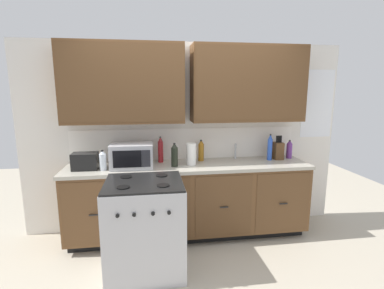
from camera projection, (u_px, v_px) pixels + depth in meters
The scene contains 15 objects.
ground_plane at pixel (193, 248), 3.34m from camera, with size 8.00×8.00×0.00m, color #B2A893.
wall_unit at pixel (187, 104), 3.52m from camera, with size 4.09×0.40×2.39m.
counter_run at pixel (189, 200), 3.54m from camera, with size 2.92×0.64×0.93m.
stove_range at pixel (145, 226), 2.86m from camera, with size 0.76×0.68×0.95m.
microwave at pixel (132, 155), 3.32m from camera, with size 0.48×0.37×0.28m.
toaster at pixel (85, 161), 3.23m from camera, with size 0.28×0.18×0.19m.
knife_block at pixel (278, 150), 3.71m from camera, with size 0.11×0.14×0.31m.
sink_faucet at pixel (235, 151), 3.74m from camera, with size 0.02×0.02×0.20m, color #B2B5BA.
paper_towel_roll at pixel (191, 154), 3.43m from camera, with size 0.12×0.12×0.26m, color white.
bottle_violet at pixel (289, 149), 3.77m from camera, with size 0.07×0.07×0.24m.
bottle_blue at pixel (270, 147), 3.66m from camera, with size 0.06×0.06×0.34m.
bottle_amber at pixel (201, 151), 3.62m from camera, with size 0.07×0.07×0.27m.
bottle_red at pixel (161, 150), 3.55m from camera, with size 0.07×0.07×0.32m.
bottle_dark at pixel (175, 155), 3.34m from camera, with size 0.08×0.08×0.28m.
bottle_clear at pixel (103, 160), 3.19m from camera, with size 0.07×0.07×0.23m.
Camera 1 is at (-0.45, -3.02, 1.81)m, focal length 26.80 mm.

